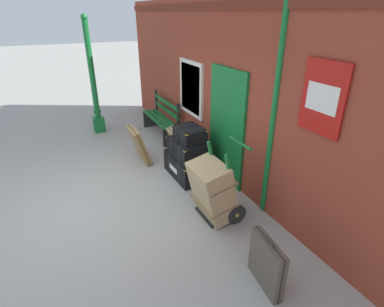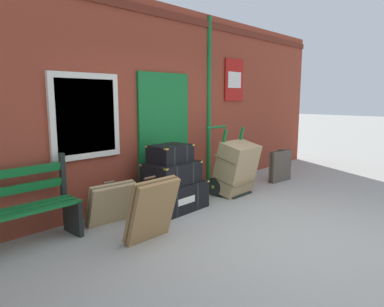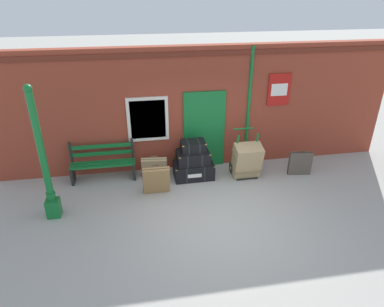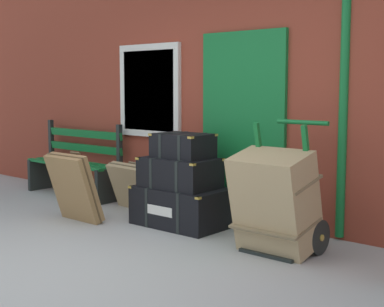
{
  "view_description": "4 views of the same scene",
  "coord_description": "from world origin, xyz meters",
  "px_view_note": "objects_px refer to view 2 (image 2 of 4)",
  "views": [
    {
      "loc": [
        4.46,
        -0.37,
        2.94
      ],
      "look_at": [
        -0.01,
        1.81,
        0.59
      ],
      "focal_mm": 28.17,
      "sensor_mm": 36.0,
      "label": 1
    },
    {
      "loc": [
        -3.89,
        -1.86,
        1.71
      ],
      "look_at": [
        0.11,
        1.78,
        0.84
      ],
      "focal_mm": 32.88,
      "sensor_mm": 36.0,
      "label": 2
    },
    {
      "loc": [
        -1.59,
        -5.78,
        4.53
      ],
      "look_at": [
        -0.32,
        1.67,
        0.77
      ],
      "focal_mm": 32.15,
      "sensor_mm": 36.0,
      "label": 3
    },
    {
      "loc": [
        3.84,
        -2.63,
        1.51
      ],
      "look_at": [
        0.1,
        1.62,
        0.84
      ],
      "focal_mm": 53.24,
      "sensor_mm": 36.0,
      "label": 4
    }
  ],
  "objects_px": {
    "steamer_trunk_middle": "(172,173)",
    "porters_trolley": "(228,178)",
    "suitcase_beige": "(280,166)",
    "steamer_trunk_base": "(172,196)",
    "steamer_trunk_top": "(170,153)",
    "platform_bench": "(6,213)",
    "suitcase_olive": "(152,210)",
    "suitcase_charcoal": "(111,203)",
    "large_brown_trunk": "(236,168)"
  },
  "relations": [
    {
      "from": "steamer_trunk_middle",
      "to": "porters_trolley",
      "type": "height_order",
      "value": "porters_trolley"
    },
    {
      "from": "suitcase_beige",
      "to": "steamer_trunk_base",
      "type": "bearing_deg",
      "value": 173.39
    },
    {
      "from": "steamer_trunk_base",
      "to": "steamer_trunk_top",
      "type": "relative_size",
      "value": 1.65
    },
    {
      "from": "steamer_trunk_middle",
      "to": "porters_trolley",
      "type": "xyz_separation_m",
      "value": [
        1.36,
        -0.04,
        -0.31
      ]
    },
    {
      "from": "steamer_trunk_base",
      "to": "steamer_trunk_middle",
      "type": "bearing_deg",
      "value": -144.03
    },
    {
      "from": "suitcase_beige",
      "to": "platform_bench",
      "type": "bearing_deg",
      "value": 172.91
    },
    {
      "from": "platform_bench",
      "to": "suitcase_olive",
      "type": "distance_m",
      "value": 1.61
    },
    {
      "from": "suitcase_olive",
      "to": "suitcase_charcoal",
      "type": "bearing_deg",
      "value": 89.12
    },
    {
      "from": "steamer_trunk_base",
      "to": "porters_trolley",
      "type": "bearing_deg",
      "value": -2.37
    },
    {
      "from": "large_brown_trunk",
      "to": "suitcase_charcoal",
      "type": "relative_size",
      "value": 1.42
    },
    {
      "from": "platform_bench",
      "to": "large_brown_trunk",
      "type": "distance_m",
      "value": 3.65
    },
    {
      "from": "platform_bench",
      "to": "suitcase_olive",
      "type": "xyz_separation_m",
      "value": [
        1.27,
        -0.98,
        -0.06
      ]
    },
    {
      "from": "steamer_trunk_middle",
      "to": "steamer_trunk_top",
      "type": "bearing_deg",
      "value": 79.09
    },
    {
      "from": "steamer_trunk_top",
      "to": "suitcase_olive",
      "type": "distance_m",
      "value": 1.31
    },
    {
      "from": "platform_bench",
      "to": "steamer_trunk_base",
      "type": "relative_size",
      "value": 1.57
    },
    {
      "from": "steamer_trunk_top",
      "to": "suitcase_beige",
      "type": "height_order",
      "value": "steamer_trunk_top"
    },
    {
      "from": "large_brown_trunk",
      "to": "steamer_trunk_top",
      "type": "bearing_deg",
      "value": 169.06
    },
    {
      "from": "steamer_trunk_top",
      "to": "suitcase_beige",
      "type": "xyz_separation_m",
      "value": [
        2.78,
        -0.35,
        -0.56
      ]
    },
    {
      "from": "porters_trolley",
      "to": "suitcase_olive",
      "type": "xyz_separation_m",
      "value": [
        -2.34,
        -0.62,
        0.12
      ]
    },
    {
      "from": "steamer_trunk_top",
      "to": "porters_trolley",
      "type": "bearing_deg",
      "value": -3.59
    },
    {
      "from": "large_brown_trunk",
      "to": "suitcase_olive",
      "type": "xyz_separation_m",
      "value": [
        -2.34,
        -0.45,
        -0.09
      ]
    },
    {
      "from": "steamer_trunk_base",
      "to": "porters_trolley",
      "type": "xyz_separation_m",
      "value": [
        1.34,
        -0.06,
        0.06
      ]
    },
    {
      "from": "steamer_trunk_middle",
      "to": "porters_trolley",
      "type": "bearing_deg",
      "value": -1.85
    },
    {
      "from": "porters_trolley",
      "to": "suitcase_beige",
      "type": "relative_size",
      "value": 1.78
    },
    {
      "from": "suitcase_beige",
      "to": "steamer_trunk_top",
      "type": "bearing_deg",
      "value": 172.82
    },
    {
      "from": "steamer_trunk_middle",
      "to": "large_brown_trunk",
      "type": "relative_size",
      "value": 0.87
    },
    {
      "from": "steamer_trunk_top",
      "to": "suitcase_olive",
      "type": "relative_size",
      "value": 0.79
    },
    {
      "from": "large_brown_trunk",
      "to": "suitcase_olive",
      "type": "bearing_deg",
      "value": -169.25
    },
    {
      "from": "steamer_trunk_base",
      "to": "steamer_trunk_top",
      "type": "height_order",
      "value": "steamer_trunk_top"
    },
    {
      "from": "steamer_trunk_base",
      "to": "steamer_trunk_middle",
      "type": "height_order",
      "value": "steamer_trunk_middle"
    },
    {
      "from": "platform_bench",
      "to": "large_brown_trunk",
      "type": "bearing_deg",
      "value": -8.46
    },
    {
      "from": "steamer_trunk_base",
      "to": "steamer_trunk_middle",
      "type": "relative_size",
      "value": 1.23
    },
    {
      "from": "steamer_trunk_base",
      "to": "large_brown_trunk",
      "type": "distance_m",
      "value": 1.39
    },
    {
      "from": "steamer_trunk_base",
      "to": "suitcase_olive",
      "type": "bearing_deg",
      "value": -145.98
    },
    {
      "from": "steamer_trunk_top",
      "to": "large_brown_trunk",
      "type": "xyz_separation_m",
      "value": [
        1.35,
        -0.26,
        -0.39
      ]
    },
    {
      "from": "steamer_trunk_base",
      "to": "large_brown_trunk",
      "type": "bearing_deg",
      "value": -9.8
    },
    {
      "from": "steamer_trunk_middle",
      "to": "steamer_trunk_top",
      "type": "relative_size",
      "value": 1.34
    },
    {
      "from": "suitcase_olive",
      "to": "steamer_trunk_base",
      "type": "bearing_deg",
      "value": 34.02
    },
    {
      "from": "porters_trolley",
      "to": "steamer_trunk_base",
      "type": "bearing_deg",
      "value": 177.63
    },
    {
      "from": "suitcase_beige",
      "to": "suitcase_olive",
      "type": "bearing_deg",
      "value": -174.6
    },
    {
      "from": "porters_trolley",
      "to": "suitcase_charcoal",
      "type": "height_order",
      "value": "porters_trolley"
    },
    {
      "from": "steamer_trunk_base",
      "to": "suitcase_beige",
      "type": "height_order",
      "value": "suitcase_beige"
    },
    {
      "from": "suitcase_olive",
      "to": "steamer_trunk_middle",
      "type": "bearing_deg",
      "value": 33.99
    },
    {
      "from": "steamer_trunk_base",
      "to": "suitcase_beige",
      "type": "relative_size",
      "value": 1.53
    },
    {
      "from": "steamer_trunk_middle",
      "to": "suitcase_charcoal",
      "type": "xyz_separation_m",
      "value": [
        -0.97,
        0.18,
        -0.29
      ]
    },
    {
      "from": "porters_trolley",
      "to": "platform_bench",
      "type": "bearing_deg",
      "value": 174.28
    },
    {
      "from": "platform_bench",
      "to": "suitcase_beige",
      "type": "distance_m",
      "value": 5.08
    },
    {
      "from": "porters_trolley",
      "to": "suitcase_olive",
      "type": "distance_m",
      "value": 2.43
    },
    {
      "from": "platform_bench",
      "to": "steamer_trunk_top",
      "type": "xyz_separation_m",
      "value": [
        2.26,
        -0.28,
        0.43
      ]
    },
    {
      "from": "steamer_trunk_middle",
      "to": "suitcase_charcoal",
      "type": "bearing_deg",
      "value": 169.32
    }
  ]
}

